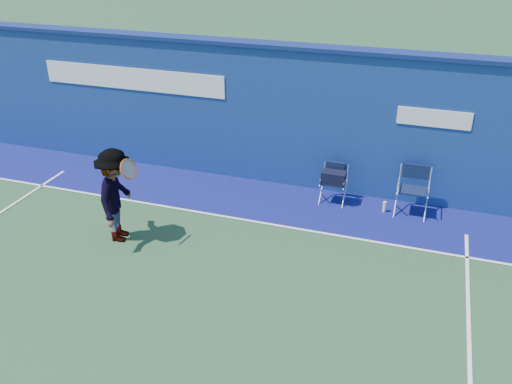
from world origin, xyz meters
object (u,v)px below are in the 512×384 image
(directors_chair_right, at_px, (411,200))
(directors_chair_left, at_px, (333,187))
(water_bottle, at_px, (384,207))
(tennis_player, at_px, (116,196))

(directors_chair_right, bearing_deg, directors_chair_left, -179.64)
(directors_chair_right, height_order, water_bottle, directors_chair_right)
(directors_chair_left, bearing_deg, tennis_player, -142.64)
(directors_chair_right, bearing_deg, water_bottle, -168.34)
(directors_chair_right, bearing_deg, tennis_player, -152.27)
(directors_chair_left, distance_m, directors_chair_right, 1.59)
(directors_chair_left, relative_size, directors_chair_right, 0.85)
(directors_chair_left, distance_m, water_bottle, 1.12)
(directors_chair_left, xyz_separation_m, tennis_player, (-3.48, -2.66, 0.54))
(water_bottle, height_order, tennis_player, tennis_player)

